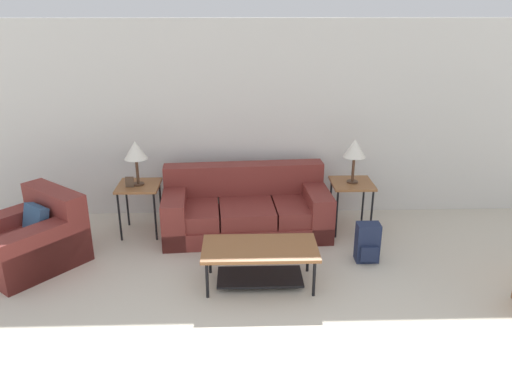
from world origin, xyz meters
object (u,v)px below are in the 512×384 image
coffee_table (260,257)px  table_lamp_left (135,151)px  side_table_right (352,188)px  couch (246,210)px  table_lamp_right (355,149)px  armchair (32,240)px  backpack (367,243)px  side_table_left (139,190)px

coffee_table → table_lamp_left: bearing=138.5°
side_table_right → coffee_table: bearing=-133.1°
couch → coffee_table: size_ratio=1.79×
table_lamp_left → table_lamp_right: bearing=0.0°
coffee_table → armchair: bearing=168.2°
table_lamp_left → backpack: 2.96m
backpack → table_lamp_left: bearing=162.9°
table_lamp_right → backpack: (0.03, -0.84, -0.86)m
coffee_table → side_table_right: size_ratio=1.82×
side_table_left → backpack: 2.86m
armchair → coffee_table: 2.60m
couch → table_lamp_right: table_lamp_right is taller
armchair → side_table_right: 3.85m
side_table_left → coffee_table: bearing=-41.5°
side_table_left → table_lamp_right: (2.68, -0.00, 0.50)m
armchair → backpack: (3.79, -0.07, -0.06)m
side_table_left → side_table_right: size_ratio=1.00×
couch → coffee_table: couch is taller
couch → coffee_table: (0.13, -1.29, 0.03)m
table_lamp_right → coffee_table: bearing=-133.1°
armchair → backpack: bearing=-1.0°
armchair → side_table_left: size_ratio=2.10×
table_lamp_left → table_lamp_right: same height
couch → side_table_right: couch is taller
couch → backpack: couch is taller
side_table_right → table_lamp_right: size_ratio=1.17×
couch → side_table_right: size_ratio=3.26×
table_lamp_left → backpack: size_ratio=1.21×
armchair → side_table_left: 1.36m
side_table_left → table_lamp_left: (-0.00, -0.00, 0.50)m
side_table_right → table_lamp_left: size_ratio=1.17×
couch → table_lamp_left: bearing=179.8°
table_lamp_left → table_lamp_right: size_ratio=1.00×
side_table_right → couch: bearing=-179.8°
armchair → coffee_table: (2.54, -0.53, 0.04)m
coffee_table → side_table_left: (-1.47, 1.30, 0.26)m
coffee_table → table_lamp_left: size_ratio=2.13×
side_table_right → armchair: bearing=-168.5°
side_table_right → backpack: 0.91m
armchair → side_table_left: armchair is taller
couch → side_table_left: 1.37m
side_table_left → backpack: bearing=-17.1°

